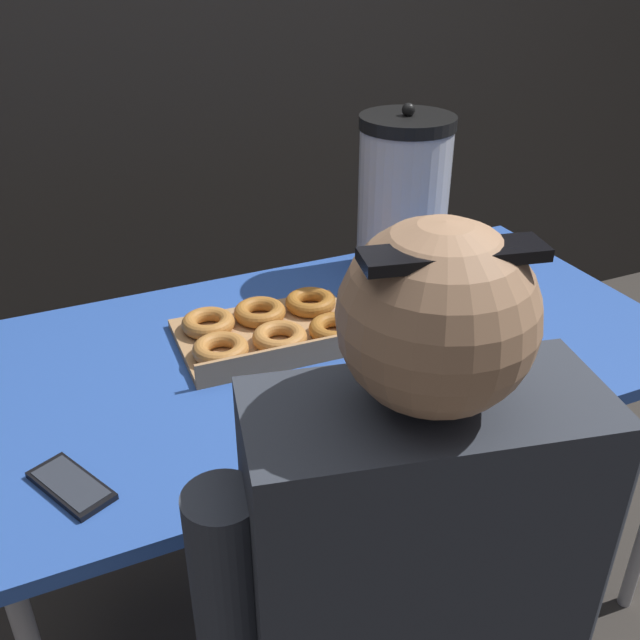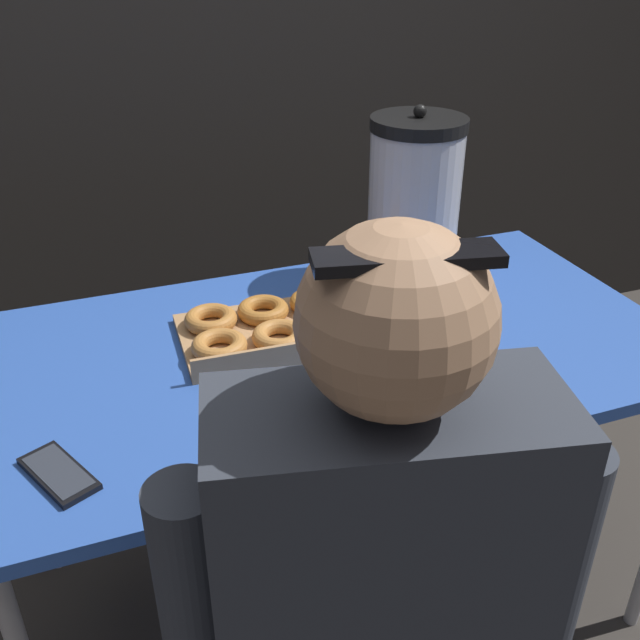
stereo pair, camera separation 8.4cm
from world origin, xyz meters
TOP-DOWN VIEW (x-y plane):
  - ground_plane at (0.00, 0.00)m, footprint 12.00×12.00m
  - folding_table at (0.00, 0.00)m, footprint 1.39×0.76m
  - donut_box at (-0.11, 0.07)m, footprint 0.39×0.27m
  - coffee_urn at (0.29, 0.24)m, footprint 0.22×0.24m
  - cell_phone at (-0.55, -0.22)m, footprint 0.12×0.16m

SIDE VIEW (x-z plane):
  - ground_plane at x=0.00m, z-range 0.00..0.00m
  - folding_table at x=0.00m, z-range 0.32..1.06m
  - cell_phone at x=-0.55m, z-range 0.74..0.75m
  - donut_box at x=-0.11m, z-range 0.73..0.79m
  - coffee_urn at x=0.29m, z-range 0.73..1.13m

